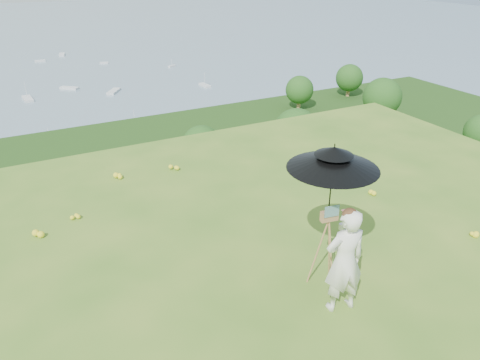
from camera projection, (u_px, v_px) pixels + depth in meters
ground at (346, 257)px, 8.28m from camera, size 14.00×14.00×0.00m
forest_slope at (103, 312)px, 48.86m from camera, size 140.00×56.00×22.00m
shoreline_tier at (57, 205)px, 83.78m from camera, size 170.00×28.00×8.00m
bay_water at (2, 46)px, 214.25m from camera, size 700.00×700.00×0.00m
slope_trees at (83, 193)px, 42.72m from camera, size 110.00×50.00×6.00m
harbor_town at (50, 173)px, 80.93m from camera, size 110.00×22.00×5.00m
wildflowers at (337, 247)px, 8.45m from camera, size 10.00×10.50×0.12m
painter at (345, 261)px, 6.73m from camera, size 0.68×0.50×1.70m
field_easel at (326, 245)px, 7.32m from camera, size 0.63×0.63×1.46m
sun_umbrella at (331, 182)px, 6.87m from camera, size 1.46×1.46×1.22m
painter_cap at (350, 213)px, 6.38m from camera, size 0.24×0.28×0.10m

